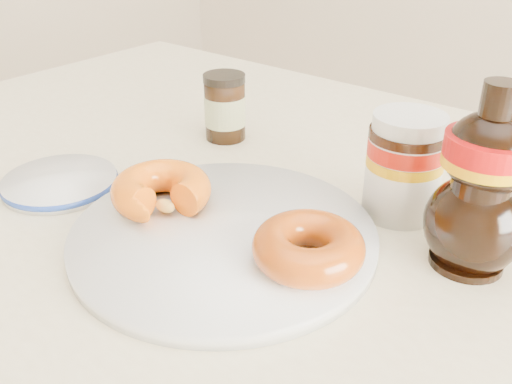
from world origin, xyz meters
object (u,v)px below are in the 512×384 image
Objects in this scene: donut_bitten at (161,190)px; donut_whole at (308,247)px; plate at (224,235)px; nutella_jar at (405,162)px; dining_table at (296,296)px; dark_jar at (225,108)px; blue_rim_saucer at (60,182)px; syrup_bottle at (483,180)px.

donut_bitten is 0.18m from donut_whole.
plate is 0.20m from nutella_jar.
dark_jar reaches higher than dining_table.
blue_rim_saucer is at bearing -173.08° from donut_whole.
dark_jar is (-0.17, 0.20, 0.04)m from plate.
blue_rim_saucer is (-0.05, -0.23, -0.04)m from dark_jar.
blue_rim_saucer is at bearing -171.28° from plate.
donut_whole is at bearing -132.65° from syrup_bottle.
plate is 0.24m from syrup_bottle.
nutella_jar reaches higher than plate.
syrup_bottle reaches higher than dining_table.
dark_jar is (-0.37, 0.08, -0.04)m from syrup_bottle.
dining_table is 0.29m from dark_jar.
plate is 2.26× the size of blue_rim_saucer.
nutella_jar is at bearing 56.69° from plate.
nutella_jar is at bearing 30.69° from blue_rim_saucer.
dark_jar reaches higher than donut_whole.
dining_table is at bearing -160.94° from syrup_bottle.
dining_table is at bearing 19.77° from blue_rim_saucer.
donut_whole is (0.10, 0.00, 0.02)m from plate.
donut_whole is 0.32m from blue_rim_saucer.
dark_jar is (-0.09, 0.20, 0.01)m from donut_bitten.
syrup_bottle is (0.28, 0.12, 0.05)m from donut_bitten.
nutella_jar reaches higher than dark_jar.
syrup_bottle is 1.32× the size of blue_rim_saucer.
donut_bitten is 1.15× the size of dark_jar.
blue_rim_saucer is at bearing -102.34° from dark_jar.
dark_jar is 0.68× the size of blue_rim_saucer.
donut_bitten is 0.22m from dark_jar.
donut_bitten is 0.93× the size of nutella_jar.
blue_rim_saucer is (-0.14, -0.03, -0.03)m from donut_bitten.
syrup_bottle reaches higher than donut_whole.
donut_bitten and donut_whole have the same top height.
dark_jar is at bearing 131.38° from plate.
donut_bitten is at bearing -156.66° from syrup_bottle.
donut_whole reaches higher than dining_table.
syrup_bottle reaches higher than blue_rim_saucer.
donut_whole is 1.10× the size of dark_jar.
donut_whole is at bearing 2.66° from plate.
dining_table is at bearing -31.40° from dark_jar.
blue_rim_saucer is (-0.32, -0.04, -0.03)m from donut_whole.
plate is 1.71× the size of syrup_bottle.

